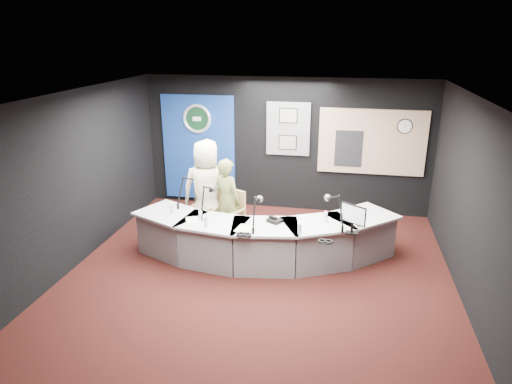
% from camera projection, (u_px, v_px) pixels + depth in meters
% --- Properties ---
extents(ground, '(6.00, 6.00, 0.00)m').
position_uv_depth(ground, '(259.00, 274.00, 7.25)').
color(ground, black).
rests_on(ground, ground).
extents(ceiling, '(6.00, 6.00, 0.02)m').
position_uv_depth(ceiling, '(259.00, 96.00, 6.32)').
color(ceiling, silver).
rests_on(ceiling, ground).
extents(wall_back, '(6.00, 0.02, 2.80)m').
position_uv_depth(wall_back, '(286.00, 145.00, 9.56)').
color(wall_back, black).
rests_on(wall_back, ground).
extents(wall_front, '(6.00, 0.02, 2.80)m').
position_uv_depth(wall_front, '(195.00, 302.00, 4.01)').
color(wall_front, black).
rests_on(wall_front, ground).
extents(wall_left, '(0.02, 6.00, 2.80)m').
position_uv_depth(wall_left, '(76.00, 179.00, 7.33)').
color(wall_left, black).
rests_on(wall_left, ground).
extents(wall_right, '(0.02, 6.00, 2.80)m').
position_uv_depth(wall_right, '(474.00, 205.00, 6.24)').
color(wall_right, black).
rests_on(wall_right, ground).
extents(broadcast_desk, '(4.50, 1.90, 0.75)m').
position_uv_depth(broadcast_desk, '(262.00, 238.00, 7.65)').
color(broadcast_desk, '#B1B2B5').
rests_on(broadcast_desk, ground).
extents(backdrop_panel, '(1.60, 0.05, 2.30)m').
position_uv_depth(backdrop_panel, '(199.00, 148.00, 9.93)').
color(backdrop_panel, navy).
rests_on(backdrop_panel, wall_back).
extents(agency_seal, '(0.63, 0.07, 0.63)m').
position_uv_depth(agency_seal, '(197.00, 119.00, 9.68)').
color(agency_seal, silver).
rests_on(agency_seal, backdrop_panel).
extents(seal_center, '(0.48, 0.01, 0.48)m').
position_uv_depth(seal_center, '(197.00, 119.00, 9.68)').
color(seal_center, black).
rests_on(seal_center, backdrop_panel).
extents(pinboard, '(0.90, 0.04, 1.10)m').
position_uv_depth(pinboard, '(288.00, 129.00, 9.41)').
color(pinboard, slate).
rests_on(pinboard, wall_back).
extents(framed_photo_upper, '(0.34, 0.02, 0.27)m').
position_uv_depth(framed_photo_upper, '(288.00, 116.00, 9.29)').
color(framed_photo_upper, gray).
rests_on(framed_photo_upper, pinboard).
extents(framed_photo_lower, '(0.34, 0.02, 0.27)m').
position_uv_depth(framed_photo_lower, '(288.00, 143.00, 9.48)').
color(framed_photo_lower, gray).
rests_on(framed_photo_lower, pinboard).
extents(booth_window_frame, '(2.12, 0.06, 1.32)m').
position_uv_depth(booth_window_frame, '(372.00, 142.00, 9.17)').
color(booth_window_frame, tan).
rests_on(booth_window_frame, wall_back).
extents(booth_glow, '(2.00, 0.02, 1.20)m').
position_uv_depth(booth_glow, '(372.00, 142.00, 9.16)').
color(booth_glow, beige).
rests_on(booth_glow, booth_window_frame).
extents(equipment_rack, '(0.55, 0.02, 0.75)m').
position_uv_depth(equipment_rack, '(349.00, 149.00, 9.27)').
color(equipment_rack, black).
rests_on(equipment_rack, booth_window_frame).
extents(wall_clock, '(0.28, 0.01, 0.28)m').
position_uv_depth(wall_clock, '(405.00, 126.00, 8.91)').
color(wall_clock, white).
rests_on(wall_clock, booth_window_frame).
extents(armchair_left, '(0.60, 0.60, 0.90)m').
position_uv_depth(armchair_left, '(208.00, 214.00, 8.44)').
color(armchair_left, tan).
rests_on(armchair_left, ground).
extents(armchair_right, '(0.82, 0.82, 1.07)m').
position_uv_depth(armchair_right, '(227.00, 214.00, 8.22)').
color(armchair_right, tan).
rests_on(armchair_right, ground).
extents(draped_jacket, '(0.51, 0.21, 0.70)m').
position_uv_depth(draped_jacket, '(208.00, 201.00, 8.63)').
color(draped_jacket, slate).
rests_on(draped_jacket, armchair_left).
extents(person_man, '(0.95, 0.65, 1.86)m').
position_uv_depth(person_man, '(207.00, 190.00, 8.29)').
color(person_man, '#F0E3C0').
rests_on(person_man, ground).
extents(person_woman, '(0.68, 0.58, 1.57)m').
position_uv_depth(person_woman, '(227.00, 201.00, 8.13)').
color(person_woman, olive).
rests_on(person_woman, ground).
extents(computer_monitor, '(0.37, 0.27, 0.30)m').
position_uv_depth(computer_monitor, '(353.00, 214.00, 6.82)').
color(computer_monitor, black).
rests_on(computer_monitor, broadcast_desk).
extents(desk_phone, '(0.28, 0.27, 0.05)m').
position_uv_depth(desk_phone, '(275.00, 221.00, 7.33)').
color(desk_phone, black).
rests_on(desk_phone, broadcast_desk).
extents(headphones_near, '(0.20, 0.20, 0.03)m').
position_uv_depth(headphones_near, '(326.00, 241.00, 6.62)').
color(headphones_near, black).
rests_on(headphones_near, broadcast_desk).
extents(headphones_far, '(0.22, 0.22, 0.04)m').
position_uv_depth(headphones_far, '(244.00, 234.00, 6.85)').
color(headphones_far, black).
rests_on(headphones_far, broadcast_desk).
extents(paper_stack, '(0.29, 0.34, 0.00)m').
position_uv_depth(paper_stack, '(192.00, 220.00, 7.42)').
color(paper_stack, white).
rests_on(paper_stack, broadcast_desk).
extents(notepad, '(0.26, 0.33, 0.00)m').
position_uv_depth(notepad, '(244.00, 228.00, 7.10)').
color(notepad, white).
rests_on(notepad, broadcast_desk).
extents(boom_mic_a, '(0.34, 0.70, 0.60)m').
position_uv_depth(boom_mic_a, '(189.00, 188.00, 8.04)').
color(boom_mic_a, black).
rests_on(boom_mic_a, broadcast_desk).
extents(boom_mic_b, '(0.16, 0.74, 0.60)m').
position_uv_depth(boom_mic_b, '(207.00, 197.00, 7.59)').
color(boom_mic_b, black).
rests_on(boom_mic_b, broadcast_desk).
extents(boom_mic_c, '(0.16, 0.74, 0.60)m').
position_uv_depth(boom_mic_c, '(256.00, 208.00, 7.10)').
color(boom_mic_c, black).
rests_on(boom_mic_c, broadcast_desk).
extents(boom_mic_d, '(0.38, 0.68, 0.60)m').
position_uv_depth(boom_mic_d, '(335.00, 207.00, 7.16)').
color(boom_mic_d, black).
rests_on(boom_mic_d, broadcast_desk).
extents(water_bottles, '(3.13, 0.63, 0.18)m').
position_uv_depth(water_bottles, '(260.00, 218.00, 7.26)').
color(water_bottles, silver).
rests_on(water_bottles, broadcast_desk).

